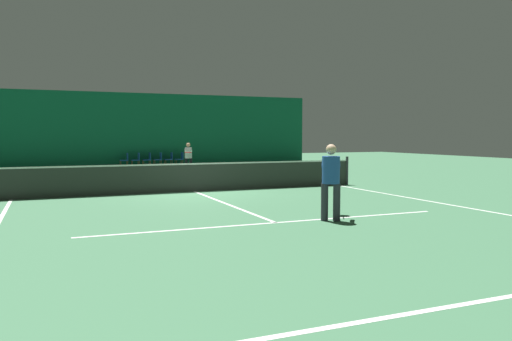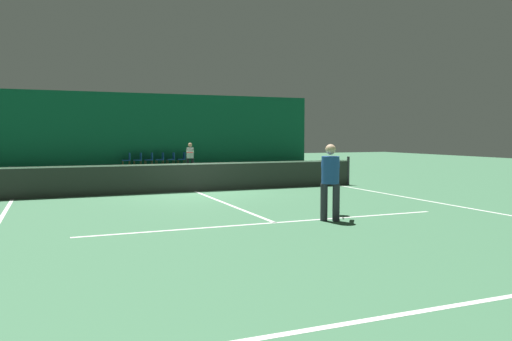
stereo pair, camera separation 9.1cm
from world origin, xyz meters
name	(u,v)px [view 1 (the left image)]	position (x,y,z in m)	size (l,w,h in m)	color
ground_plane	(195,192)	(0.00, 0.00, 0.00)	(60.00, 60.00, 0.00)	#3D704C
backdrop_curtain	(129,130)	(0.00, 14.12, 2.18)	(23.00, 0.12, 4.37)	#0F5138
court_line_baseline_far	(136,169)	(0.00, 11.90, 0.00)	(11.00, 0.10, 0.00)	white
court_line_baseline_near	(481,301)	(0.00, -11.90, 0.00)	(11.00, 0.10, 0.00)	white
court_line_service_far	(156,177)	(0.00, 6.40, 0.00)	(8.25, 0.10, 0.00)	white
court_line_service_near	(276,223)	(0.00, -6.40, 0.00)	(8.25, 0.10, 0.00)	white
court_line_sideline_left	(11,200)	(-5.50, 0.00, 0.00)	(0.10, 23.80, 0.00)	white
court_line_sideline_right	(337,185)	(5.50, 0.00, 0.00)	(0.10, 23.80, 0.00)	white
court_line_centre	(195,192)	(0.00, 0.00, 0.00)	(0.10, 12.80, 0.00)	white
tennis_net	(194,176)	(0.00, 0.00, 0.51)	(12.00, 0.10, 1.07)	#2D332D
player_near	(331,176)	(1.23, -6.61, 0.98)	(1.01, 1.35, 1.68)	#2D2D38
player_far	(188,155)	(1.92, 7.94, 0.87)	(0.67, 1.32, 1.50)	black
courtside_chair_0	(125,159)	(-0.34, 13.57, 0.49)	(0.44, 0.44, 0.84)	brown
courtside_chair_1	(137,159)	(0.31, 13.57, 0.49)	(0.44, 0.44, 0.84)	brown
courtside_chair_2	(148,159)	(0.96, 13.57, 0.49)	(0.44, 0.44, 0.84)	brown
courtside_chair_3	(159,158)	(1.61, 13.57, 0.49)	(0.44, 0.44, 0.84)	brown
courtside_chair_4	(169,158)	(2.26, 13.57, 0.49)	(0.44, 0.44, 0.84)	brown
courtside_chair_5	(180,158)	(2.91, 13.57, 0.49)	(0.44, 0.44, 0.84)	brown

